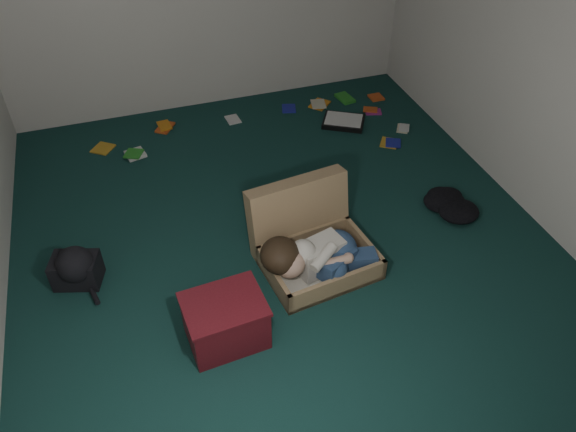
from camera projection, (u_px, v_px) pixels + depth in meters
floor at (282, 238)px, 4.35m from camera, size 4.50×4.50×0.00m
wall_front at (486, 389)px, 1.89m from camera, size 4.50×0.00×4.50m
wall_right at (548, 43)px, 3.98m from camera, size 0.00×4.50×4.50m
suitcase at (311, 241)px, 4.08m from camera, size 0.86×0.84×0.57m
person at (317, 256)px, 3.90m from camera, size 0.85×0.41×0.35m
maroon_bin at (225, 321)px, 3.52m from camera, size 0.53×0.43×0.34m
backpack at (76, 269)px, 3.93m from camera, size 0.47×0.42×0.24m
clothing_pile at (453, 203)px, 4.58m from camera, size 0.41×0.35×0.12m
paper_tray at (343, 121)px, 5.60m from camera, size 0.50×0.46×0.06m
book_scatter at (287, 121)px, 5.64m from camera, size 3.05×1.16×0.02m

